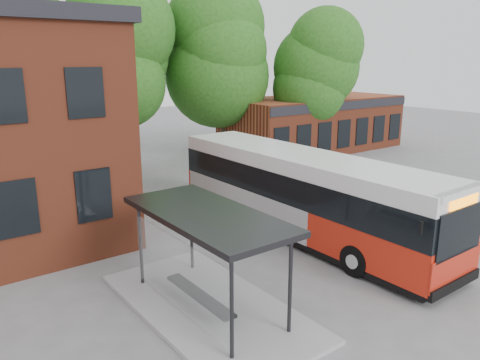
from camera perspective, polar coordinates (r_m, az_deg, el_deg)
ground at (r=17.01m, az=7.18°, el=-9.31°), size 100.00×100.00×0.00m
shop_row at (r=36.39m, az=8.95°, el=6.80°), size 14.00×6.20×4.00m
bus_shelter at (r=13.11m, az=-3.94°, el=-9.84°), size 3.60×7.00×2.90m
bike_rail at (r=29.94m, az=6.66°, el=1.67°), size 5.20×0.10×0.38m
tree_0 at (r=27.52m, az=-27.10°, el=10.24°), size 7.92×7.92×11.00m
tree_1 at (r=30.52m, az=-14.21°, el=11.09°), size 7.92×7.92×10.40m
tree_2 at (r=33.05m, az=-2.07°, el=12.28°), size 7.92×7.92×11.00m
tree_3 at (r=33.31m, az=9.20°, el=10.65°), size 7.04×7.04×9.28m
city_bus at (r=18.57m, az=7.58°, el=-1.83°), size 2.77×12.96×3.29m
bicycle_0 at (r=28.37m, az=1.30°, el=1.57°), size 1.80×1.17×0.89m
bicycle_1 at (r=28.61m, az=3.06°, el=1.68°), size 1.54×1.00×0.90m
bicycle_2 at (r=29.51m, az=5.19°, el=1.97°), size 1.62×0.69×0.83m
bicycle_3 at (r=29.98m, az=4.60°, el=2.41°), size 1.83×0.91×1.06m
bicycle_4 at (r=29.43m, az=7.90°, el=1.82°), size 1.61×1.04×0.80m
bicycle_5 at (r=30.80m, az=9.61°, el=2.48°), size 1.62×0.54×0.96m
bicycle_7 at (r=32.05m, az=9.37°, el=3.07°), size 1.81×0.66×1.07m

